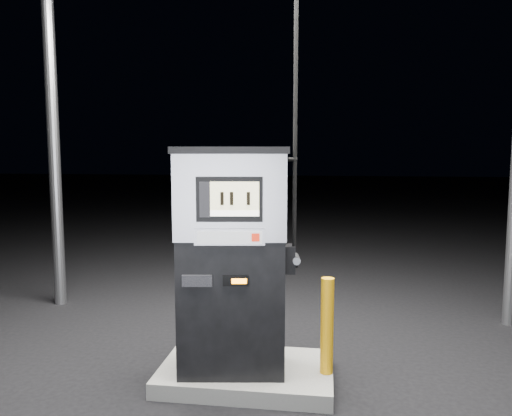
# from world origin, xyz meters

# --- Properties ---
(ground) EXTENTS (80.00, 80.00, 0.00)m
(ground) POSITION_xyz_m (0.00, 0.00, 0.00)
(ground) COLOR black
(ground) RESTS_ON ground
(pump_island) EXTENTS (1.60, 1.00, 0.15)m
(pump_island) POSITION_xyz_m (0.00, 0.00, 0.07)
(pump_island) COLOR #5F5F5A
(pump_island) RESTS_ON ground
(fuel_dispenser) EXTENTS (1.16, 0.73, 4.22)m
(fuel_dispenser) POSITION_xyz_m (-0.12, -0.10, 1.20)
(fuel_dispenser) COLOR black
(fuel_dispenser) RESTS_ON pump_island
(bollard_left) EXTENTS (0.16, 0.16, 0.99)m
(bollard_left) POSITION_xyz_m (-0.55, 0.12, 0.65)
(bollard_left) COLOR #EAA00D
(bollard_left) RESTS_ON pump_island
(bollard_right) EXTENTS (0.15, 0.15, 0.88)m
(bollard_right) POSITION_xyz_m (0.74, -0.05, 0.59)
(bollard_right) COLOR #EAA00D
(bollard_right) RESTS_ON pump_island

